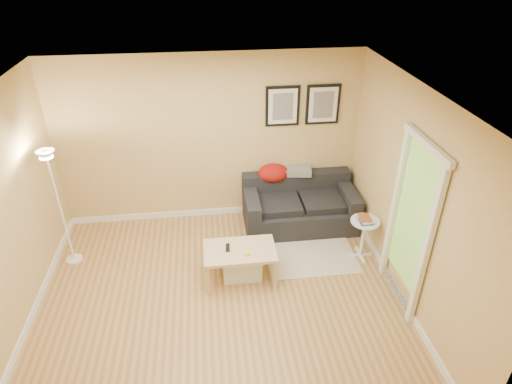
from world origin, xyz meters
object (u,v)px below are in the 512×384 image
(sofa, at_px, (300,204))
(side_table, at_px, (363,239))
(book_stack, at_px, (365,219))
(floor_lamp, at_px, (62,212))
(storage_bin, at_px, (242,266))
(coffee_table, at_px, (240,263))

(sofa, distance_m, side_table, 1.13)
(side_table, distance_m, book_stack, 0.34)
(side_table, relative_size, floor_lamp, 0.36)
(floor_lamp, bearing_deg, book_stack, -6.00)
(side_table, bearing_deg, storage_bin, -173.58)
(coffee_table, bearing_deg, book_stack, -2.86)
(coffee_table, distance_m, storage_bin, 0.08)
(sofa, distance_m, coffee_table, 1.52)
(storage_bin, distance_m, floor_lamp, 2.47)
(coffee_table, xyz_separation_m, book_stack, (1.72, 0.22, 0.41))
(book_stack, bearing_deg, side_table, 22.61)
(book_stack, xyz_separation_m, floor_lamp, (-4.01, 0.42, 0.16))
(book_stack, height_order, floor_lamp, floor_lamp)
(sofa, distance_m, floor_lamp, 3.38)
(coffee_table, distance_m, side_table, 1.75)
(side_table, bearing_deg, floor_lamp, 174.17)
(floor_lamp, bearing_deg, side_table, -5.83)
(side_table, relative_size, book_stack, 2.69)
(coffee_table, height_order, side_table, side_table)
(coffee_table, xyz_separation_m, side_table, (1.73, 0.23, 0.07))
(storage_bin, xyz_separation_m, side_table, (1.71, 0.19, 0.14))
(side_table, height_order, book_stack, book_stack)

